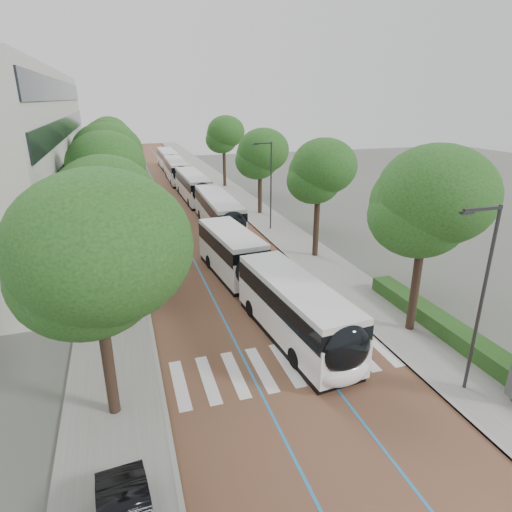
{
  "coord_description": "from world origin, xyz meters",
  "views": [
    {
      "loc": [
        -6.33,
        -14.82,
        11.76
      ],
      "look_at": [
        1.32,
        9.29,
        2.4
      ],
      "focal_mm": 30.0,
      "sensor_mm": 36.0,
      "label": 1
    }
  ],
  "objects": [
    {
      "name": "sidewalk_right",
      "position": [
        7.5,
        40.0,
        0.06
      ],
      "size": [
        4.0,
        140.0,
        0.12
      ],
      "primitive_type": "cube",
      "color": "gray",
      "rests_on": "ground"
    },
    {
      "name": "kerb_left",
      "position": [
        -5.6,
        40.0,
        0.06
      ],
      "size": [
        0.2,
        140.0,
        0.14
      ],
      "primitive_type": "cube",
      "color": "gray",
      "rests_on": "ground"
    },
    {
      "name": "trees_left",
      "position": [
        -7.5,
        24.54,
        6.38
      ],
      "size": [
        6.45,
        60.93,
        9.18
      ],
      "color": "black",
      "rests_on": "ground"
    },
    {
      "name": "road",
      "position": [
        0.0,
        40.0,
        0.01
      ],
      "size": [
        11.0,
        140.0,
        0.02
      ],
      "primitive_type": "cube",
      "color": "brown",
      "rests_on": "ground"
    },
    {
      "name": "lamp_post_left",
      "position": [
        -6.1,
        8.0,
        4.12
      ],
      "size": [
        0.14,
        0.14,
        8.0
      ],
      "primitive_type": "cylinder",
      "color": "#2E2E31",
      "rests_on": "sidewalk_left"
    },
    {
      "name": "kerb_right",
      "position": [
        5.6,
        40.0,
        0.06
      ],
      "size": [
        0.2,
        140.0,
        0.14
      ],
      "primitive_type": "cube",
      "color": "gray",
      "rests_on": "ground"
    },
    {
      "name": "lane_line_left",
      "position": [
        -1.6,
        40.0,
        0.02
      ],
      "size": [
        0.12,
        126.0,
        0.01
      ],
      "primitive_type": "cube",
      "color": "teal",
      "rests_on": "road"
    },
    {
      "name": "sidewalk_left",
      "position": [
        -7.5,
        40.0,
        0.06
      ],
      "size": [
        4.0,
        140.0,
        0.12
      ],
      "primitive_type": "cube",
      "color": "gray",
      "rests_on": "ground"
    },
    {
      "name": "bus_queued_1",
      "position": [
        2.01,
        36.49,
        1.62
      ],
      "size": [
        2.67,
        12.43,
        3.2
      ],
      "rotation": [
        0.0,
        0.0,
        0.01
      ],
      "color": "white",
      "rests_on": "ground"
    },
    {
      "name": "streetlight_near",
      "position": [
        6.62,
        -3.0,
        4.82
      ],
      "size": [
        1.82,
        0.2,
        8.0
      ],
      "color": "#2E2E31",
      "rests_on": "sidewalk_right"
    },
    {
      "name": "lane_line_right",
      "position": [
        1.6,
        40.0,
        0.02
      ],
      "size": [
        0.12,
        126.0,
        0.01
      ],
      "primitive_type": "cube",
      "color": "teal",
      "rests_on": "road"
    },
    {
      "name": "bus_queued_0",
      "position": [
        2.16,
        23.31,
        1.62
      ],
      "size": [
        2.75,
        12.44,
        3.2
      ],
      "rotation": [
        0.0,
        0.0,
        -0.02
      ],
      "color": "white",
      "rests_on": "ground"
    },
    {
      "name": "ground",
      "position": [
        0.0,
        0.0,
        0.0
      ],
      "size": [
        160.0,
        160.0,
        0.0
      ],
      "primitive_type": "plane",
      "color": "#51544C",
      "rests_on": "ground"
    },
    {
      "name": "trees_right",
      "position": [
        7.7,
        20.55,
        6.57
      ],
      "size": [
        5.69,
        47.37,
        9.25
      ],
      "color": "black",
      "rests_on": "ground"
    },
    {
      "name": "hedge",
      "position": [
        9.1,
        0.0,
        0.52
      ],
      "size": [
        1.2,
        14.0,
        0.8
      ],
      "primitive_type": "cube",
      "color": "#1C3D15",
      "rests_on": "sidewalk_right"
    },
    {
      "name": "bus_queued_2",
      "position": [
        1.75,
        49.6,
        1.62
      ],
      "size": [
        2.75,
        12.44,
        3.2
      ],
      "rotation": [
        0.0,
        0.0,
        -0.02
      ],
      "color": "white",
      "rests_on": "ground"
    },
    {
      "name": "lead_bus",
      "position": [
        1.07,
        6.9,
        1.63
      ],
      "size": [
        4.17,
        18.55,
        3.2
      ],
      "rotation": [
        0.0,
        0.0,
        0.09
      ],
      "color": "black",
      "rests_on": "ground"
    },
    {
      "name": "zebra_crossing",
      "position": [
        0.2,
        1.0,
        0.03
      ],
      "size": [
        10.55,
        3.6,
        0.01
      ],
      "color": "silver",
      "rests_on": "ground"
    },
    {
      "name": "bus_queued_3",
      "position": [
        1.99,
        62.47,
        1.62
      ],
      "size": [
        2.57,
        12.4,
        3.2
      ],
      "rotation": [
        0.0,
        0.0,
        0.0
      ],
      "color": "white",
      "rests_on": "ground"
    },
    {
      "name": "streetlight_far",
      "position": [
        6.62,
        22.0,
        4.82
      ],
      "size": [
        1.82,
        0.2,
        8.0
      ],
      "color": "#2E2E31",
      "rests_on": "sidewalk_right"
    }
  ]
}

